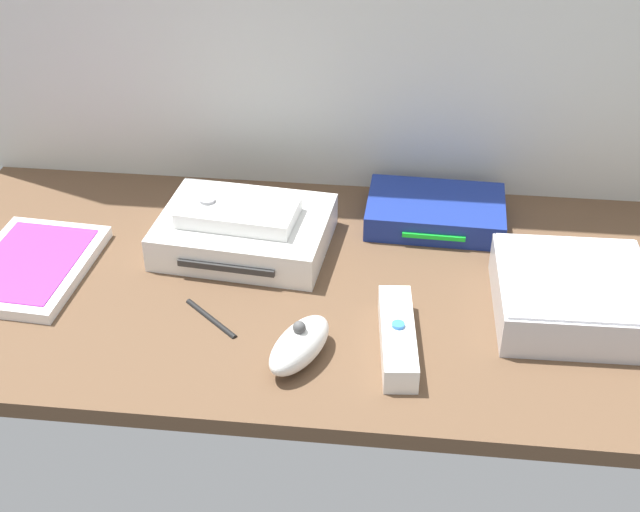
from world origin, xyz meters
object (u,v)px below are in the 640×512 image
object	(u,v)px
network_router	(435,212)
remote_classic_pad	(238,212)
game_console	(245,232)
mini_computer	(572,295)
remote_wand	(397,337)
game_case	(31,266)
stylus_pen	(211,317)
remote_nunchuk	(300,345)

from	to	relation	value
network_router	remote_classic_pad	world-z (taller)	remote_classic_pad
game_console	remote_classic_pad	size ratio (longest dim) A/B	1.48
game_console	remote_classic_pad	distance (cm)	3.29
mini_computer	remote_classic_pad	xyz separation A→B (cm)	(-39.99, 9.20, 2.77)
remote_classic_pad	remote_wand	bearing A→B (deg)	-34.11
game_case	mini_computer	bearing A→B (deg)	2.87
mini_computer	stylus_pen	bearing A→B (deg)	-172.17
mini_computer	game_case	size ratio (longest dim) A/B	0.87
remote_classic_pad	mini_computer	bearing A→B (deg)	-6.81
game_console	network_router	distance (cm)	25.54
mini_computer	game_case	bearing A→B (deg)	178.89
mini_computer	remote_nunchuk	world-z (taller)	mini_computer
network_router	remote_classic_pad	size ratio (longest dim) A/B	1.21
game_console	remote_wand	xyz separation A→B (cm)	(20.09, -17.98, -0.69)
game_console	game_case	xyz separation A→B (cm)	(-25.14, -8.47, -1.44)
game_console	remote_nunchuk	world-z (taller)	remote_nunchuk
game_case	remote_classic_pad	bearing A→B (deg)	21.86
game_console	stylus_pen	size ratio (longest dim) A/B	2.49
remote_nunchuk	stylus_pen	size ratio (longest dim) A/B	1.21
remote_classic_pad	stylus_pen	size ratio (longest dim) A/B	1.69
remote_wand	stylus_pen	bearing A→B (deg)	167.57
mini_computer	remote_wand	xyz separation A→B (cm)	(-19.38, -8.26, -1.13)
mini_computer	remote_nunchuk	size ratio (longest dim) A/B	1.59
game_case	remote_wand	distance (cm)	46.23
network_router	remote_wand	xyz separation A→B (cm)	(-4.04, -26.34, -0.19)
mini_computer	game_case	xyz separation A→B (cm)	(-64.61, 1.25, -1.88)
remote_wand	remote_classic_pad	bearing A→B (deg)	134.45
game_console	mini_computer	size ratio (longest dim) A/B	1.29
mini_computer	stylus_pen	world-z (taller)	mini_computer
game_case	network_router	xyz separation A→B (cm)	(49.27, 16.83, 0.94)
remote_wand	game_case	bearing A→B (deg)	162.85
game_console	stylus_pen	bearing A→B (deg)	-88.93
game_case	remote_wand	world-z (taller)	remote_wand
network_router	remote_classic_pad	xyz separation A→B (cm)	(-24.65, -8.88, 3.71)
remote_nunchuk	remote_classic_pad	xyz separation A→B (cm)	(-10.30, 20.54, 3.37)
game_case	network_router	bearing A→B (deg)	22.83
stylus_pen	game_console	bearing A→B (deg)	85.57
mini_computer	network_router	distance (cm)	23.73
network_router	remote_wand	bearing A→B (deg)	-96.78
network_router	mini_computer	bearing A→B (deg)	-47.75
game_console	network_router	bearing A→B (deg)	24.61
remote_nunchuk	stylus_pen	world-z (taller)	remote_nunchuk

